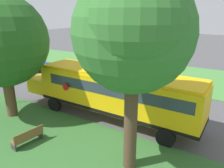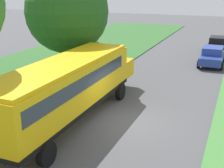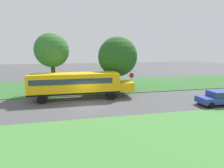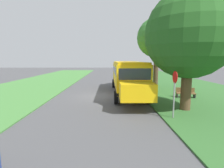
# 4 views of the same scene
# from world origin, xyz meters

# --- Properties ---
(ground_plane) EXTENTS (120.00, 120.00, 0.00)m
(ground_plane) POSITION_xyz_m (0.00, 0.00, 0.00)
(ground_plane) COLOR #4C4C4F
(grass_far_side) EXTENTS (10.00, 80.00, 0.07)m
(grass_far_side) POSITION_xyz_m (9.00, 0.00, 0.04)
(grass_far_side) COLOR #47843D
(grass_far_side) RESTS_ON ground
(school_bus) EXTENTS (2.84, 12.42, 3.16)m
(school_bus) POSITION_xyz_m (-2.73, -0.90, 1.92)
(school_bus) COLOR yellow
(school_bus) RESTS_ON ground
(car_blue_nearest) EXTENTS (2.02, 4.40, 1.56)m
(car_blue_nearest) POSITION_xyz_m (2.80, 13.96, 0.88)
(car_blue_nearest) COLOR #283D93
(car_blue_nearest) RESTS_ON ground
(car_black_middle) EXTENTS (2.02, 4.40, 1.56)m
(car_black_middle) POSITION_xyz_m (2.80, 19.82, 0.88)
(car_black_middle) COLOR black
(car_black_middle) RESTS_ON ground
(oak_tree_beside_bus) EXTENTS (4.60, 4.48, 8.07)m
(oak_tree_beside_bus) POSITION_xyz_m (-6.55, -4.17, 5.90)
(oak_tree_beside_bus) COLOR #4C3826
(oak_tree_beside_bus) RESTS_ON ground
(stop_sign) EXTENTS (0.08, 0.68, 2.74)m
(stop_sign) POSITION_xyz_m (-4.60, 6.50, 1.74)
(stop_sign) COLOR gray
(stop_sign) RESTS_ON ground
(park_bench) EXTENTS (1.65, 0.70, 0.92)m
(park_bench) POSITION_xyz_m (-7.64, 1.12, 0.47)
(park_bench) COLOR brown
(park_bench) RESTS_ON ground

